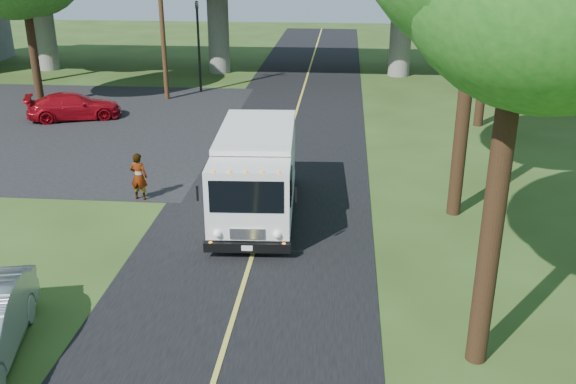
# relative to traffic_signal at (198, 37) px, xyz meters

# --- Properties ---
(ground) EXTENTS (120.00, 120.00, 0.00)m
(ground) POSITION_rel_traffic_signal_xyz_m (6.00, -26.00, -3.20)
(ground) COLOR #2C4117
(ground) RESTS_ON ground
(road) EXTENTS (7.00, 90.00, 0.02)m
(road) POSITION_rel_traffic_signal_xyz_m (6.00, -16.00, -3.19)
(road) COLOR black
(road) RESTS_ON ground
(parking_lot) EXTENTS (16.00, 18.00, 0.01)m
(parking_lot) POSITION_rel_traffic_signal_xyz_m (-5.00, -8.00, -3.19)
(parking_lot) COLOR black
(parking_lot) RESTS_ON ground
(lane_line) EXTENTS (0.12, 90.00, 0.01)m
(lane_line) POSITION_rel_traffic_signal_xyz_m (6.00, -16.00, -3.17)
(lane_line) COLOR gold
(lane_line) RESTS_ON road
(overpass) EXTENTS (54.00, 10.00, 7.30)m
(overpass) POSITION_rel_traffic_signal_xyz_m (6.00, 6.00, 1.36)
(overpass) COLOR slate
(overpass) RESTS_ON ground
(traffic_signal) EXTENTS (0.18, 0.22, 5.20)m
(traffic_signal) POSITION_rel_traffic_signal_xyz_m (0.00, 0.00, 0.00)
(traffic_signal) COLOR black
(traffic_signal) RESTS_ON ground
(utility_pole) EXTENTS (1.60, 0.26, 9.00)m
(utility_pole) POSITION_rel_traffic_signal_xyz_m (-1.50, -2.00, 1.40)
(utility_pole) COLOR #472D19
(utility_pole) RESTS_ON ground
(step_van) EXTENTS (2.77, 6.71, 2.77)m
(step_van) POSITION_rel_traffic_signal_xyz_m (5.72, -17.65, -1.70)
(step_van) COLOR white
(step_van) RESTS_ON ground
(red_sedan) EXTENTS (4.89, 3.28, 1.31)m
(red_sedan) POSITION_rel_traffic_signal_xyz_m (-4.99, -6.59, -2.54)
(red_sedan) COLOR maroon
(red_sedan) RESTS_ON ground
(pedestrian) EXTENTS (0.66, 0.48, 1.69)m
(pedestrian) POSITION_rel_traffic_signal_xyz_m (1.51, -16.74, -2.35)
(pedestrian) COLOR gray
(pedestrian) RESTS_ON ground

